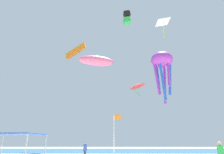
{
  "coord_description": "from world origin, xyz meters",
  "views": [
    {
      "loc": [
        1.46,
        -14.65,
        1.91
      ],
      "look_at": [
        1.14,
        9.48,
        10.1
      ],
      "focal_mm": 30.41,
      "sensor_mm": 36.0,
      "label": 1
    }
  ],
  "objects_px": {
    "person_near_tent": "(221,153)",
    "person_central": "(85,149)",
    "kite_diamond_white": "(163,23)",
    "kite_octopus_purple": "(162,62)",
    "kite_box_black": "(127,18)",
    "kite_delta_red": "(137,85)",
    "banner_flag": "(115,135)",
    "canopy_tent": "(14,135)",
    "kite_parafoil_orange": "(76,51)",
    "kite_inflatable_pink": "(96,61)"
  },
  "relations": [
    {
      "from": "banner_flag",
      "to": "kite_parafoil_orange",
      "type": "height_order",
      "value": "kite_parafoil_orange"
    },
    {
      "from": "person_near_tent",
      "to": "kite_box_black",
      "type": "bearing_deg",
      "value": -27.38
    },
    {
      "from": "person_near_tent",
      "to": "kite_delta_red",
      "type": "distance_m",
      "value": 22.5
    },
    {
      "from": "canopy_tent",
      "to": "kite_box_black",
      "type": "xyz_separation_m",
      "value": [
        9.02,
        16.61,
        21.26
      ]
    },
    {
      "from": "person_near_tent",
      "to": "kite_inflatable_pink",
      "type": "distance_m",
      "value": 22.45
    },
    {
      "from": "canopy_tent",
      "to": "kite_inflatable_pink",
      "type": "bearing_deg",
      "value": 77.13
    },
    {
      "from": "kite_box_black",
      "to": "canopy_tent",
      "type": "bearing_deg",
      "value": 147.67
    },
    {
      "from": "kite_box_black",
      "to": "kite_delta_red",
      "type": "relative_size",
      "value": 0.84
    },
    {
      "from": "person_central",
      "to": "kite_diamond_white",
      "type": "bearing_deg",
      "value": 77.97
    },
    {
      "from": "banner_flag",
      "to": "kite_delta_red",
      "type": "xyz_separation_m",
      "value": [
        4.24,
        18.21,
        9.45
      ]
    },
    {
      "from": "kite_box_black",
      "to": "kite_delta_red",
      "type": "xyz_separation_m",
      "value": [
        1.89,
        4.54,
        -11.71
      ]
    },
    {
      "from": "person_central",
      "to": "banner_flag",
      "type": "xyz_separation_m",
      "value": [
        3.56,
        -8.25,
        1.33
      ]
    },
    {
      "from": "kite_octopus_purple",
      "to": "kite_parafoil_orange",
      "type": "relative_size",
      "value": 1.06
    },
    {
      "from": "kite_box_black",
      "to": "kite_parafoil_orange",
      "type": "distance_m",
      "value": 17.06
    },
    {
      "from": "kite_parafoil_orange",
      "to": "kite_box_black",
      "type": "bearing_deg",
      "value": 159.52
    },
    {
      "from": "canopy_tent",
      "to": "kite_box_black",
      "type": "distance_m",
      "value": 28.44
    },
    {
      "from": "kite_delta_red",
      "to": "kite_box_black",
      "type": "bearing_deg",
      "value": -24.28
    },
    {
      "from": "banner_flag",
      "to": "kite_octopus_purple",
      "type": "height_order",
      "value": "kite_octopus_purple"
    },
    {
      "from": "kite_diamond_white",
      "to": "kite_box_black",
      "type": "relative_size",
      "value": 1.34
    },
    {
      "from": "kite_parafoil_orange",
      "to": "kite_delta_red",
      "type": "xyz_separation_m",
      "value": [
        13.77,
        -7.69,
        -11.03
      ]
    },
    {
      "from": "person_central",
      "to": "kite_diamond_white",
      "type": "height_order",
      "value": "kite_diamond_white"
    },
    {
      "from": "canopy_tent",
      "to": "kite_delta_red",
      "type": "xyz_separation_m",
      "value": [
        10.91,
        21.15,
        9.55
      ]
    },
    {
      "from": "kite_diamond_white",
      "to": "kite_parafoil_orange",
      "type": "distance_m",
      "value": 22.28
    },
    {
      "from": "canopy_tent",
      "to": "kite_octopus_purple",
      "type": "height_order",
      "value": "kite_octopus_purple"
    },
    {
      "from": "kite_inflatable_pink",
      "to": "person_near_tent",
      "type": "bearing_deg",
      "value": 112.03
    },
    {
      "from": "kite_diamond_white",
      "to": "kite_octopus_purple",
      "type": "relative_size",
      "value": 0.58
    },
    {
      "from": "person_near_tent",
      "to": "kite_parafoil_orange",
      "type": "bearing_deg",
      "value": -14.5
    },
    {
      "from": "kite_diamond_white",
      "to": "kite_inflatable_pink",
      "type": "bearing_deg",
      "value": 88.9
    },
    {
      "from": "kite_diamond_white",
      "to": "kite_octopus_purple",
      "type": "xyz_separation_m",
      "value": [
        -3.25,
        -8.96,
        -11.47
      ]
    },
    {
      "from": "kite_box_black",
      "to": "kite_parafoil_orange",
      "type": "xyz_separation_m",
      "value": [
        -11.88,
        12.22,
        -0.68
      ]
    },
    {
      "from": "kite_diamond_white",
      "to": "person_central",
      "type": "bearing_deg",
      "value": 110.6
    },
    {
      "from": "person_central",
      "to": "kite_inflatable_pink",
      "type": "xyz_separation_m",
      "value": [
        0.56,
        4.88,
        13.61
      ]
    },
    {
      "from": "kite_octopus_purple",
      "to": "kite_delta_red",
      "type": "xyz_separation_m",
      "value": [
        -1.23,
        14.02,
        1.33
      ]
    },
    {
      "from": "banner_flag",
      "to": "kite_delta_red",
      "type": "height_order",
      "value": "kite_delta_red"
    },
    {
      "from": "banner_flag",
      "to": "kite_inflatable_pink",
      "type": "relative_size",
      "value": 0.64
    },
    {
      "from": "person_central",
      "to": "kite_inflatable_pink",
      "type": "relative_size",
      "value": 0.29
    },
    {
      "from": "person_near_tent",
      "to": "person_central",
      "type": "xyz_separation_m",
      "value": [
        -11.15,
        9.53,
        -0.05
      ]
    },
    {
      "from": "person_central",
      "to": "kite_diamond_white",
      "type": "relative_size",
      "value": 0.53
    },
    {
      "from": "kite_parafoil_orange",
      "to": "kite_delta_red",
      "type": "relative_size",
      "value": 1.82
    },
    {
      "from": "kite_delta_red",
      "to": "person_near_tent",
      "type": "bearing_deg",
      "value": 8.08
    },
    {
      "from": "person_near_tent",
      "to": "kite_delta_red",
      "type": "bearing_deg",
      "value": -36.94
    },
    {
      "from": "canopy_tent",
      "to": "kite_delta_red",
      "type": "height_order",
      "value": "kite_delta_red"
    },
    {
      "from": "kite_inflatable_pink",
      "to": "kite_diamond_white",
      "type": "height_order",
      "value": "kite_diamond_white"
    },
    {
      "from": "banner_flag",
      "to": "kite_octopus_purple",
      "type": "xyz_separation_m",
      "value": [
        5.47,
        4.19,
        8.12
      ]
    },
    {
      "from": "person_near_tent",
      "to": "kite_box_black",
      "type": "relative_size",
      "value": 0.74
    },
    {
      "from": "canopy_tent",
      "to": "kite_diamond_white",
      "type": "height_order",
      "value": "kite_diamond_white"
    },
    {
      "from": "canopy_tent",
      "to": "kite_box_black",
      "type": "relative_size",
      "value": 1.28
    },
    {
      "from": "banner_flag",
      "to": "kite_diamond_white",
      "type": "bearing_deg",
      "value": 56.46
    },
    {
      "from": "person_central",
      "to": "banner_flag",
      "type": "distance_m",
      "value": 9.08
    },
    {
      "from": "kite_octopus_purple",
      "to": "kite_parafoil_orange",
      "type": "xyz_separation_m",
      "value": [
        -15.0,
        21.71,
        12.35
      ]
    }
  ]
}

